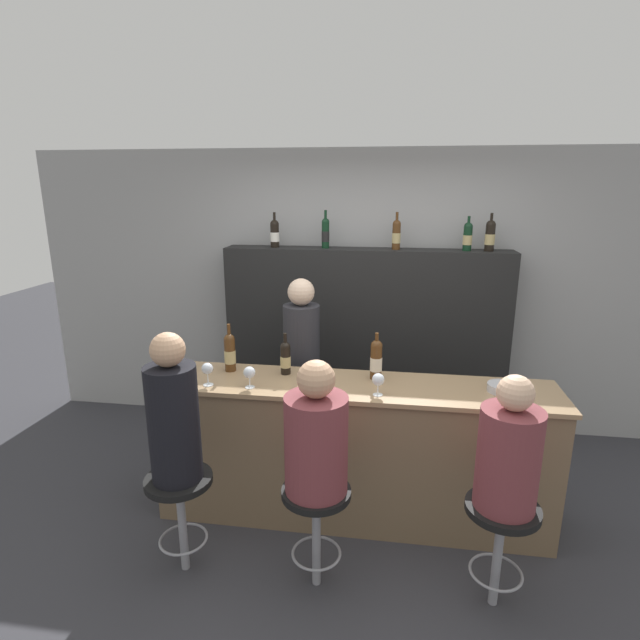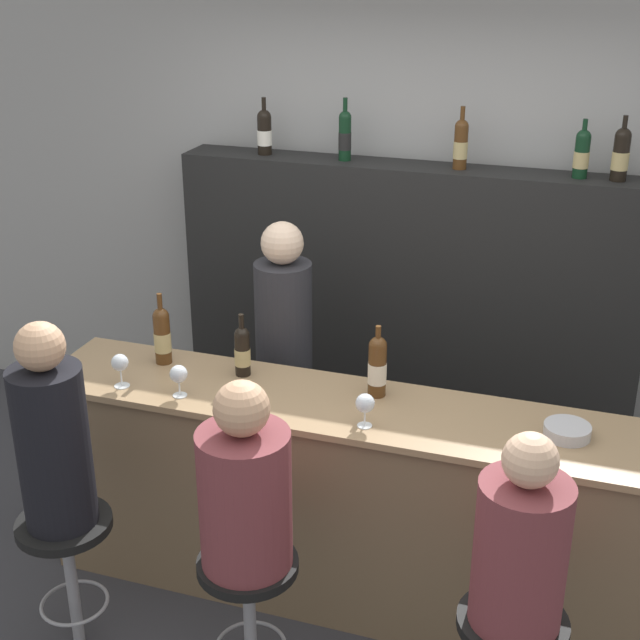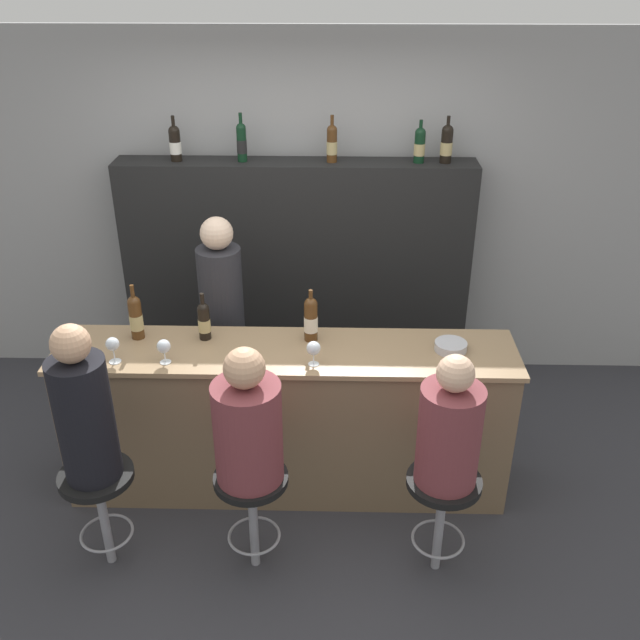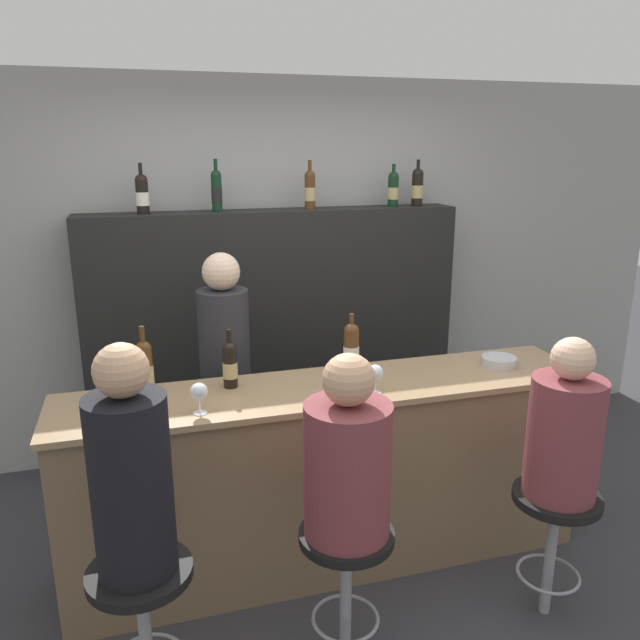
{
  "view_description": "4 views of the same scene",
  "coord_description": "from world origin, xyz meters",
  "px_view_note": "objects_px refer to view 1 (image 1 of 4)",
  "views": [
    {
      "loc": [
        0.24,
        -2.83,
        2.28
      ],
      "look_at": [
        -0.23,
        0.33,
        1.41
      ],
      "focal_mm": 28.0,
      "sensor_mm": 36.0,
      "label": 1
    },
    {
      "loc": [
        1.0,
        -2.96,
        2.81
      ],
      "look_at": [
        -0.05,
        0.19,
        1.4
      ],
      "focal_mm": 50.0,
      "sensor_mm": 36.0,
      "label": 2
    },
    {
      "loc": [
        0.29,
        -3.28,
        3.11
      ],
      "look_at": [
        0.2,
        0.27,
        1.19
      ],
      "focal_mm": 40.0,
      "sensor_mm": 36.0,
      "label": 3
    },
    {
      "loc": [
        -0.87,
        -2.51,
        2.15
      ],
      "look_at": [
        -0.08,
        0.18,
        1.36
      ],
      "focal_mm": 35.0,
      "sensor_mm": 36.0,
      "label": 4
    }
  ],
  "objects_px": {
    "wine_glass_2": "(378,380)",
    "guest_seated_left": "(173,416)",
    "wine_glass_0": "(207,369)",
    "wine_bottle_backbar_0": "(275,233)",
    "wine_bottle_backbar_3": "(468,236)",
    "wine_bottle_counter_2": "(376,359)",
    "wine_bottle_backbar_1": "(326,233)",
    "guest_seated_right": "(509,453)",
    "wine_bottle_backbar_2": "(396,234)",
    "guest_seated_middle": "(316,437)",
    "bar_stool_middle": "(316,510)",
    "metal_bowl": "(502,388)",
    "bartender": "(302,383)",
    "bar_stool_right": "(501,527)",
    "wine_bottle_counter_1": "(285,357)",
    "wine_glass_1": "(249,373)",
    "wine_bottle_backbar_4": "(490,235)",
    "wine_bottle_counter_0": "(230,352)",
    "bar_stool_left": "(180,497)"
  },
  "relations": [
    {
      "from": "wine_bottle_backbar_0",
      "to": "wine_glass_2",
      "type": "distance_m",
      "value": 1.91
    },
    {
      "from": "wine_glass_0",
      "to": "wine_bottle_backbar_2",
      "type": "bearing_deg",
      "value": 50.32
    },
    {
      "from": "wine_bottle_backbar_4",
      "to": "wine_glass_2",
      "type": "bearing_deg",
      "value": -120.72
    },
    {
      "from": "wine_bottle_backbar_1",
      "to": "guest_seated_right",
      "type": "bearing_deg",
      "value": -57.94
    },
    {
      "from": "guest_seated_left",
      "to": "metal_bowl",
      "type": "bearing_deg",
      "value": 19.77
    },
    {
      "from": "wine_glass_0",
      "to": "guest_seated_left",
      "type": "distance_m",
      "value": 0.52
    },
    {
      "from": "guest_seated_left",
      "to": "bartender",
      "type": "bearing_deg",
      "value": 67.59
    },
    {
      "from": "wine_glass_1",
      "to": "bar_stool_left",
      "type": "xyz_separation_m",
      "value": [
        -0.3,
        -0.51,
        -0.6
      ]
    },
    {
      "from": "wine_glass_2",
      "to": "guest_seated_left",
      "type": "xyz_separation_m",
      "value": [
        -1.13,
        -0.51,
        -0.08
      ]
    },
    {
      "from": "metal_bowl",
      "to": "guest_seated_left",
      "type": "height_order",
      "value": "guest_seated_left"
    },
    {
      "from": "wine_glass_2",
      "to": "wine_glass_1",
      "type": "bearing_deg",
      "value": 180.0
    },
    {
      "from": "wine_bottle_counter_0",
      "to": "wine_glass_2",
      "type": "relative_size",
      "value": 2.38
    },
    {
      "from": "wine_bottle_backbar_1",
      "to": "wine_glass_2",
      "type": "bearing_deg",
      "value": -69.73
    },
    {
      "from": "metal_bowl",
      "to": "bartender",
      "type": "height_order",
      "value": "bartender"
    },
    {
      "from": "wine_bottle_counter_0",
      "to": "wine_bottle_counter_2",
      "type": "xyz_separation_m",
      "value": [
        1.03,
        0.0,
        0.0
      ]
    },
    {
      "from": "wine_glass_1",
      "to": "bar_stool_right",
      "type": "distance_m",
      "value": 1.72
    },
    {
      "from": "wine_glass_0",
      "to": "metal_bowl",
      "type": "height_order",
      "value": "wine_glass_0"
    },
    {
      "from": "bar_stool_right",
      "to": "bartender",
      "type": "relative_size",
      "value": 0.4
    },
    {
      "from": "wine_bottle_backbar_3",
      "to": "wine_glass_1",
      "type": "bearing_deg",
      "value": -136.25
    },
    {
      "from": "wine_bottle_counter_2",
      "to": "wine_bottle_backbar_4",
      "type": "bearing_deg",
      "value": 52.87
    },
    {
      "from": "bar_stool_middle",
      "to": "wine_bottle_counter_2",
      "type": "bearing_deg",
      "value": 69.96
    },
    {
      "from": "wine_bottle_counter_0",
      "to": "guest_seated_right",
      "type": "relative_size",
      "value": 0.47
    },
    {
      "from": "wine_glass_2",
      "to": "guest_seated_left",
      "type": "distance_m",
      "value": 1.24
    },
    {
      "from": "wine_bottle_backbar_4",
      "to": "bartender",
      "type": "relative_size",
      "value": 0.2
    },
    {
      "from": "wine_bottle_backbar_1",
      "to": "guest_seated_right",
      "type": "height_order",
      "value": "wine_bottle_backbar_1"
    },
    {
      "from": "wine_bottle_backbar_1",
      "to": "bar_stool_left",
      "type": "xyz_separation_m",
      "value": [
        -0.6,
        -1.96,
        -1.37
      ]
    },
    {
      "from": "wine_bottle_backbar_0",
      "to": "wine_bottle_backbar_2",
      "type": "bearing_deg",
      "value": -0.0
    },
    {
      "from": "guest_seated_left",
      "to": "wine_bottle_counter_2",
      "type": "bearing_deg",
      "value": 35.65
    },
    {
      "from": "wine_bottle_backbar_3",
      "to": "guest_seated_left",
      "type": "relative_size",
      "value": 0.33
    },
    {
      "from": "guest_seated_left",
      "to": "bartender",
      "type": "distance_m",
      "value": 1.36
    },
    {
      "from": "wine_glass_1",
      "to": "wine_bottle_counter_1",
      "type": "bearing_deg",
      "value": 57.21
    },
    {
      "from": "wine_glass_1",
      "to": "metal_bowl",
      "type": "relative_size",
      "value": 0.77
    },
    {
      "from": "wine_glass_2",
      "to": "metal_bowl",
      "type": "relative_size",
      "value": 0.78
    },
    {
      "from": "wine_bottle_counter_1",
      "to": "wine_bottle_backbar_0",
      "type": "xyz_separation_m",
      "value": [
        -0.34,
        1.17,
        0.74
      ]
    },
    {
      "from": "wine_glass_0",
      "to": "wine_glass_2",
      "type": "height_order",
      "value": "wine_glass_0"
    },
    {
      "from": "wine_glass_0",
      "to": "guest_seated_middle",
      "type": "xyz_separation_m",
      "value": [
        0.8,
        -0.51,
        -0.16
      ]
    },
    {
      "from": "wine_bottle_backbar_0",
      "to": "wine_bottle_backbar_3",
      "type": "height_order",
      "value": "wine_bottle_backbar_0"
    },
    {
      "from": "wine_bottle_counter_0",
      "to": "wine_bottle_backbar_2",
      "type": "distance_m",
      "value": 1.78
    },
    {
      "from": "wine_bottle_counter_1",
      "to": "wine_bottle_counter_2",
      "type": "bearing_deg",
      "value": 0.0
    },
    {
      "from": "wine_bottle_backbar_1",
      "to": "bartender",
      "type": "height_order",
      "value": "wine_bottle_backbar_1"
    },
    {
      "from": "wine_bottle_counter_2",
      "to": "guest_seated_left",
      "type": "xyz_separation_m",
      "value": [
        -1.1,
        -0.79,
        -0.11
      ]
    },
    {
      "from": "guest_seated_middle",
      "to": "bar_stool_middle",
      "type": "bearing_deg",
      "value": 0.0
    },
    {
      "from": "bartender",
      "to": "wine_bottle_backbar_4",
      "type": "bearing_deg",
      "value": 26.14
    },
    {
      "from": "guest_seated_right",
      "to": "wine_bottle_backbar_2",
      "type": "bearing_deg",
      "value": 107.33
    },
    {
      "from": "guest_seated_middle",
      "to": "wine_bottle_backbar_1",
      "type": "bearing_deg",
      "value": 96.42
    },
    {
      "from": "wine_bottle_backbar_2",
      "to": "metal_bowl",
      "type": "height_order",
      "value": "wine_bottle_backbar_2"
    },
    {
      "from": "wine_bottle_counter_2",
      "to": "wine_glass_2",
      "type": "relative_size",
      "value": 2.25
    },
    {
      "from": "metal_bowl",
      "to": "wine_bottle_backbar_4",
      "type": "bearing_deg",
      "value": 86.74
    },
    {
      "from": "wine_bottle_backbar_2",
      "to": "bar_stool_right",
      "type": "distance_m",
      "value": 2.47
    },
    {
      "from": "wine_bottle_counter_0",
      "to": "wine_bottle_backbar_4",
      "type": "relative_size",
      "value": 1.09
    }
  ]
}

